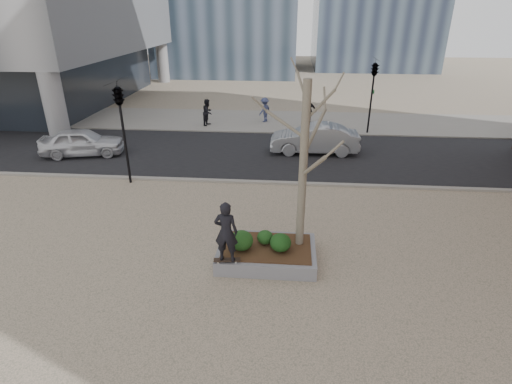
# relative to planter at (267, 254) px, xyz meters

# --- Properties ---
(ground) EXTENTS (120.00, 120.00, 0.00)m
(ground) POSITION_rel_planter_xyz_m (-1.00, 0.00, -0.23)
(ground) COLOR tan
(ground) RESTS_ON ground
(street) EXTENTS (60.00, 8.00, 0.02)m
(street) POSITION_rel_planter_xyz_m (-1.00, 10.00, -0.21)
(street) COLOR black
(street) RESTS_ON ground
(far_sidewalk) EXTENTS (60.00, 6.00, 0.02)m
(far_sidewalk) POSITION_rel_planter_xyz_m (-1.00, 17.00, -0.21)
(far_sidewalk) COLOR gray
(far_sidewalk) RESTS_ON ground
(planter) EXTENTS (3.00, 2.00, 0.45)m
(planter) POSITION_rel_planter_xyz_m (0.00, 0.00, 0.00)
(planter) COLOR gray
(planter) RESTS_ON ground
(planter_mulch) EXTENTS (2.70, 1.70, 0.04)m
(planter_mulch) POSITION_rel_planter_xyz_m (0.00, 0.00, 0.25)
(planter_mulch) COLOR #382314
(planter_mulch) RESTS_ON planter
(sycamore_tree) EXTENTS (2.80, 2.80, 6.60)m
(sycamore_tree) POSITION_rel_planter_xyz_m (1.00, 0.30, 3.56)
(sycamore_tree) COLOR gray
(sycamore_tree) RESTS_ON planter_mulch
(shrub_left) EXTENTS (0.71, 0.71, 0.60)m
(shrub_left) POSITION_rel_planter_xyz_m (-0.75, -0.20, 0.57)
(shrub_left) COLOR #123A14
(shrub_left) RESTS_ON planter_mulch
(shrub_middle) EXTENTS (0.50, 0.50, 0.43)m
(shrub_middle) POSITION_rel_planter_xyz_m (-0.06, 0.19, 0.48)
(shrub_middle) COLOR #143F18
(shrub_middle) RESTS_ON planter_mulch
(shrub_right) EXTENTS (0.64, 0.64, 0.55)m
(shrub_right) POSITION_rel_planter_xyz_m (0.42, -0.18, 0.54)
(shrub_right) COLOR #113611
(shrub_right) RESTS_ON planter_mulch
(skateboard) EXTENTS (0.80, 0.30, 0.08)m
(skateboard) POSITION_rel_planter_xyz_m (-1.10, -0.85, 0.26)
(skateboard) COLOR black
(skateboard) RESTS_ON planter
(skateboarder) EXTENTS (0.70, 0.49, 1.85)m
(skateboarder) POSITION_rel_planter_xyz_m (-1.10, -0.85, 1.22)
(skateboarder) COLOR black
(skateboarder) RESTS_ON skateboard
(police_car) EXTENTS (4.48, 2.59, 1.43)m
(police_car) POSITION_rel_planter_xyz_m (-10.33, 8.98, 0.51)
(police_car) COLOR silver
(police_car) RESTS_ON street
(car_silver) EXTENTS (4.74, 1.72, 1.55)m
(car_silver) POSITION_rel_planter_xyz_m (1.93, 10.44, 0.57)
(car_silver) COLOR #919398
(car_silver) RESTS_ON street
(pedestrian_a) EXTENTS (0.85, 0.98, 1.74)m
(pedestrian_a) POSITION_rel_planter_xyz_m (-4.88, 15.51, 0.67)
(pedestrian_a) COLOR black
(pedestrian_a) RESTS_ON far_sidewalk
(pedestrian_b) EXTENTS (1.09, 1.23, 1.65)m
(pedestrian_b) POSITION_rel_planter_xyz_m (-1.16, 16.71, 0.62)
(pedestrian_b) COLOR #3A4269
(pedestrian_b) RESTS_ON far_sidewalk
(pedestrian_c) EXTENTS (1.11, 0.74, 1.76)m
(pedestrian_c) POSITION_rel_planter_xyz_m (1.85, 16.48, 0.68)
(pedestrian_c) COLOR black
(pedestrian_c) RESTS_ON far_sidewalk
(traffic_light_near) EXTENTS (0.60, 2.48, 4.50)m
(traffic_light_near) POSITION_rel_planter_xyz_m (-6.50, 5.60, 2.02)
(traffic_light_near) COLOR black
(traffic_light_near) RESTS_ON ground
(traffic_light_far) EXTENTS (0.60, 2.48, 4.50)m
(traffic_light_far) POSITION_rel_planter_xyz_m (5.50, 14.60, 2.02)
(traffic_light_far) COLOR black
(traffic_light_far) RESTS_ON ground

